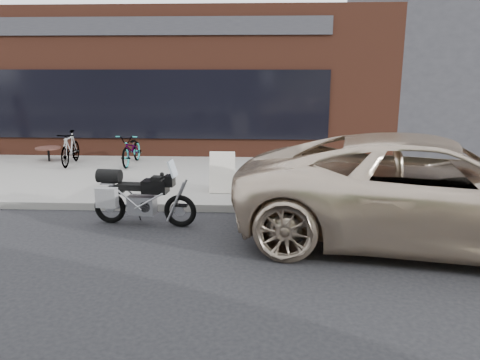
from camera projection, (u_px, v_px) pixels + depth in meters
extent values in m
plane|color=black|center=(163.00, 319.00, 5.30)|extent=(120.00, 120.00, 0.00)
cube|color=gray|center=(220.00, 174.00, 12.07)|extent=(44.00, 6.00, 0.15)
cube|color=#54281B|center=(185.00, 80.00, 18.45)|extent=(14.00, 10.00, 4.50)
cube|color=black|center=(158.00, 105.00, 13.70)|extent=(10.00, 0.08, 2.00)
cube|color=#2D2D33|center=(154.00, 26.00, 13.18)|extent=(10.00, 0.08, 0.50)
torus|color=black|center=(110.00, 207.00, 8.50)|extent=(0.60, 0.16, 0.59)
torus|color=black|center=(180.00, 211.00, 8.30)|extent=(0.60, 0.16, 0.59)
cube|color=#B7B7BC|center=(142.00, 205.00, 8.39)|extent=(0.51, 0.32, 0.33)
cube|color=black|center=(155.00, 186.00, 8.26)|extent=(0.47, 0.33, 0.23)
cube|color=black|center=(132.00, 186.00, 8.33)|extent=(0.51, 0.30, 0.11)
cube|color=black|center=(116.00, 190.00, 8.40)|extent=(0.28, 0.22, 0.12)
cube|color=black|center=(170.00, 181.00, 8.19)|extent=(0.18, 0.23, 0.19)
cube|color=silver|center=(173.00, 169.00, 8.13)|extent=(0.15, 0.28, 0.30)
cylinder|color=black|center=(166.00, 177.00, 8.19)|extent=(0.09, 0.62, 0.03)
cube|color=#B7B7BC|center=(110.00, 183.00, 8.38)|extent=(0.27, 0.29, 0.03)
cube|color=gray|center=(107.00, 198.00, 8.21)|extent=(0.39, 0.20, 0.35)
cylinder|color=black|center=(109.00, 176.00, 8.36)|extent=(0.45, 0.29, 0.25)
cylinder|color=#B7B7BC|center=(127.00, 205.00, 8.59)|extent=(0.49, 0.12, 0.17)
imported|color=beige|center=(433.00, 191.00, 7.43)|extent=(6.63, 3.91, 1.73)
imported|color=gray|center=(132.00, 149.00, 12.84)|extent=(0.57, 1.63, 0.85)
imported|color=gray|center=(70.00, 148.00, 12.78)|extent=(0.57, 1.57, 0.92)
cube|color=white|center=(222.00, 173.00, 9.98)|extent=(0.54, 0.27, 0.86)
cube|color=white|center=(223.00, 170.00, 10.20)|extent=(0.54, 0.27, 0.86)
cylinder|color=black|center=(49.00, 155.00, 13.33)|extent=(0.06, 0.06, 0.36)
cylinder|color=#4C2B23|center=(48.00, 148.00, 13.28)|extent=(0.70, 0.70, 0.04)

